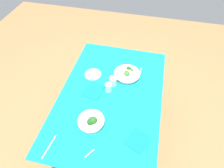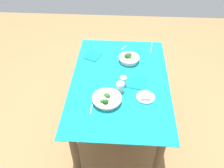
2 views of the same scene
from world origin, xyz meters
name	(u,v)px [view 1 (image 1 of 2)]	position (x,y,z in m)	size (l,w,h in m)	color
ground_plane	(111,132)	(0.00, 0.00, 0.00)	(6.00, 6.00, 0.00)	#9E7547
dining_table	(111,102)	(0.00, 0.00, 0.66)	(1.49, 0.98, 0.77)	teal
broccoli_bowl_far	(91,122)	(-0.34, 0.09, 0.80)	(0.23, 0.23, 0.10)	silver
broccoli_bowl_near	(127,74)	(0.30, -0.11, 0.80)	(0.27, 0.27, 0.08)	silver
bread_side_plate	(93,74)	(0.23, 0.25, 0.78)	(0.18, 0.18, 0.03)	#99C6D1
water_glass_center	(108,87)	(0.06, 0.03, 0.81)	(0.07, 0.07, 0.09)	silver
water_glass_side	(113,81)	(0.15, 0.01, 0.81)	(0.08, 0.08, 0.09)	silver
fork_by_far_bowl	(141,71)	(0.40, -0.24, 0.77)	(0.11, 0.01, 0.00)	#B7B7BC
fork_by_near_bowl	(90,153)	(-0.59, 0.02, 0.77)	(0.09, 0.06, 0.00)	#B7B7BC
table_knife_left	(49,147)	(-0.61, 0.35, 0.77)	(0.21, 0.01, 0.00)	#B7B7BC
napkin_folded_upper	(94,90)	(0.02, 0.18, 0.77)	(0.20, 0.17, 0.01)	#0F777D
napkin_folded_lower	(138,140)	(-0.40, -0.32, 0.77)	(0.17, 0.16, 0.01)	#0F777D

